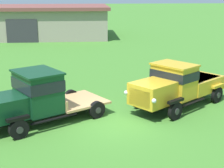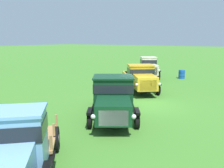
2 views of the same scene
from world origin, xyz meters
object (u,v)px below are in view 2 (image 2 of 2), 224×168
(vintage_truck_second_in_line, at_px, (113,98))
(vintage_truck_midrow_center, at_px, (140,77))
(vintage_truck_far_side, at_px, (149,67))
(oil_drum_beside_row, at_px, (182,74))
(vintage_truck_foreground_near, at_px, (15,150))

(vintage_truck_second_in_line, distance_m, vintage_truck_midrow_center, 6.71)
(vintage_truck_second_in_line, bearing_deg, vintage_truck_midrow_center, 13.95)
(vintage_truck_second_in_line, relative_size, vintage_truck_far_side, 1.15)
(vintage_truck_far_side, distance_m, oil_drum_beside_row, 3.54)
(vintage_truck_second_in_line, xyz_separation_m, oil_drum_beside_row, (13.84, 0.26, -0.70))
(vintage_truck_midrow_center, bearing_deg, vintage_truck_second_in_line, -166.05)
(vintage_truck_second_in_line, height_order, vintage_truck_midrow_center, vintage_truck_second_in_line)
(vintage_truck_foreground_near, distance_m, oil_drum_beside_row, 19.82)
(vintage_truck_foreground_near, bearing_deg, vintage_truck_far_side, 12.24)
(vintage_truck_second_in_line, relative_size, oil_drum_beside_row, 6.38)
(vintage_truck_midrow_center, height_order, vintage_truck_far_side, vintage_truck_far_side)
(vintage_truck_midrow_center, xyz_separation_m, vintage_truck_far_side, (5.59, 1.64, 0.08))
(vintage_truck_far_side, bearing_deg, vintage_truck_midrow_center, -163.63)
(vintage_truck_far_side, bearing_deg, vintage_truck_foreground_near, -167.76)
(vintage_truck_midrow_center, xyz_separation_m, oil_drum_beside_row, (7.33, -1.36, -0.63))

